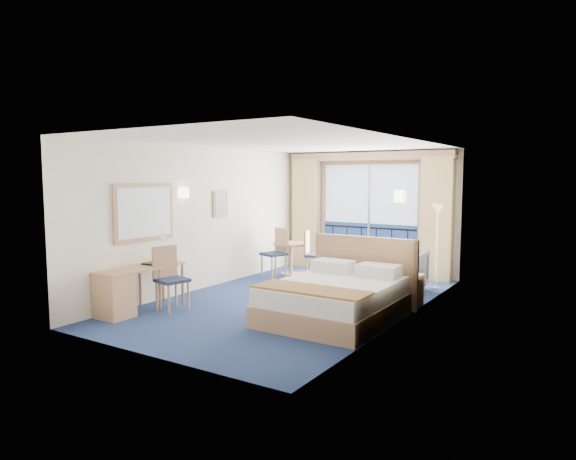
% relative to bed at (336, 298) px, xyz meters
% --- Properties ---
extents(floor, '(6.50, 6.50, 0.00)m').
position_rel_bed_xyz_m(floor, '(-1.14, 0.60, -0.32)').
color(floor, navy).
rests_on(floor, ground).
extents(room_walls, '(4.04, 6.54, 2.72)m').
position_rel_bed_xyz_m(room_walls, '(-1.14, 0.60, 1.45)').
color(room_walls, '#ECE7CD').
rests_on(room_walls, ground).
extents(balcony_door, '(2.36, 0.03, 2.52)m').
position_rel_bed_xyz_m(balcony_door, '(-1.15, 3.82, 0.82)').
color(balcony_door, navy).
rests_on(balcony_door, room_walls).
extents(curtain_left, '(0.65, 0.22, 2.55)m').
position_rel_bed_xyz_m(curtain_left, '(-2.69, 3.67, 0.95)').
color(curtain_left, tan).
rests_on(curtain_left, room_walls).
extents(curtain_right, '(0.65, 0.22, 2.55)m').
position_rel_bed_xyz_m(curtain_right, '(0.41, 3.67, 0.95)').
color(curtain_right, tan).
rests_on(curtain_right, room_walls).
extents(pelmet, '(3.80, 0.25, 0.18)m').
position_rel_bed_xyz_m(pelmet, '(-1.14, 3.70, 2.26)').
color(pelmet, tan).
rests_on(pelmet, room_walls).
extents(mirror, '(0.05, 1.25, 0.95)m').
position_rel_bed_xyz_m(mirror, '(-3.11, -0.90, 1.23)').
color(mirror, tan).
rests_on(mirror, room_walls).
extents(wall_print, '(0.04, 0.42, 0.52)m').
position_rel_bed_xyz_m(wall_print, '(-3.11, 1.05, 1.28)').
color(wall_print, tan).
rests_on(wall_print, room_walls).
extents(sconce_left, '(0.18, 0.18, 0.18)m').
position_rel_bed_xyz_m(sconce_left, '(-3.08, -0.00, 1.53)').
color(sconce_left, beige).
rests_on(sconce_left, room_walls).
extents(sconce_right, '(0.18, 0.18, 0.18)m').
position_rel_bed_xyz_m(sconce_right, '(0.80, 0.45, 1.53)').
color(sconce_right, beige).
rests_on(sconce_right, room_walls).
extents(bed, '(1.83, 2.18, 1.15)m').
position_rel_bed_xyz_m(bed, '(0.00, 0.00, 0.00)').
color(bed, tan).
rests_on(bed, ground).
extents(nightstand, '(0.40, 0.38, 0.52)m').
position_rel_bed_xyz_m(nightstand, '(0.64, 1.43, -0.06)').
color(nightstand, tan).
rests_on(nightstand, ground).
extents(phone, '(0.23, 0.19, 0.09)m').
position_rel_bed_xyz_m(phone, '(0.65, 1.45, 0.24)').
color(phone, silver).
rests_on(phone, nightstand).
extents(armchair, '(0.90, 0.93, 0.78)m').
position_rel_bed_xyz_m(armchair, '(0.16, 2.41, 0.06)').
color(armchair, '#40434E').
rests_on(armchair, ground).
extents(floor_lamp, '(0.22, 0.22, 1.62)m').
position_rel_bed_xyz_m(floor_lamp, '(0.65, 2.89, 0.91)').
color(floor_lamp, silver).
rests_on(floor_lamp, ground).
extents(desk, '(0.52, 1.50, 0.70)m').
position_rel_bed_xyz_m(desk, '(-2.87, -1.64, 0.07)').
color(desk, tan).
rests_on(desk, ground).
extents(desk_chair, '(0.54, 0.53, 1.03)m').
position_rel_bed_xyz_m(desk_chair, '(-2.51, -0.97, 0.26)').
color(desk_chair, '#1E2B47').
rests_on(desk_chair, ground).
extents(folder, '(0.32, 0.24, 0.03)m').
position_rel_bed_xyz_m(folder, '(-2.87, -0.97, 0.40)').
color(folder, black).
rests_on(folder, desk).
extents(desk_lamp, '(0.11, 0.11, 0.41)m').
position_rel_bed_xyz_m(desk_lamp, '(-2.94, -0.66, 0.69)').
color(desk_lamp, silver).
rests_on(desk_lamp, desk).
extents(round_table, '(0.78, 0.78, 0.70)m').
position_rel_bed_xyz_m(round_table, '(-2.46, 2.61, 0.21)').
color(round_table, tan).
rests_on(round_table, ground).
extents(table_chair_a, '(0.55, 0.55, 1.00)m').
position_rel_bed_xyz_m(table_chair_a, '(-1.90, 2.58, 0.24)').
color(table_chair_a, '#1E2B47').
rests_on(table_chair_a, ground).
extents(table_chair_b, '(0.57, 0.58, 1.04)m').
position_rel_bed_xyz_m(table_chair_b, '(-2.56, 2.24, 0.27)').
color(table_chair_b, '#1E2B47').
rests_on(table_chair_b, ground).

